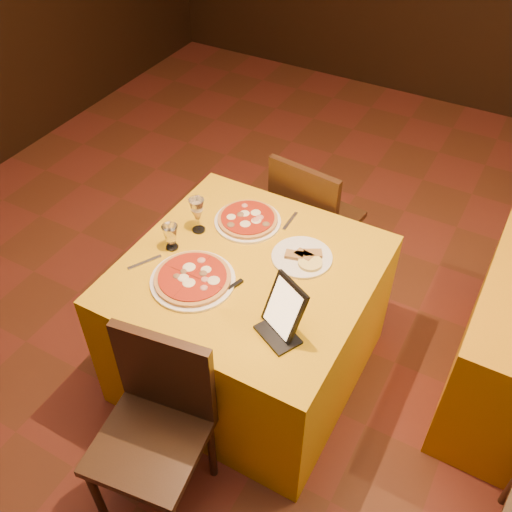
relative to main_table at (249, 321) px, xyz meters
The scene contains 13 objects.
floor 0.49m from the main_table, ahead, with size 6.00×7.00×0.01m, color #5E2D19.
main_table is the anchor object (origin of this frame).
chair_main_near 0.81m from the main_table, 90.00° to the right, with size 0.42×0.42×0.91m, color black, non-canonical shape.
chair_main_far 0.81m from the main_table, 90.00° to the left, with size 0.42×0.42×0.91m, color black, non-canonical shape.
pizza_near 0.47m from the main_table, 130.83° to the right, with size 0.38×0.38×0.03m.
pizza_far 0.50m from the main_table, 120.28° to the left, with size 0.33×0.33×0.03m.
cutlet_dish 0.46m from the main_table, 42.82° to the left, with size 0.28×0.28×0.03m.
wine_glass 0.59m from the main_table, 162.27° to the left, with size 0.08×0.08×0.19m, color #DCB97D, non-canonical shape.
water_glass 0.59m from the main_table, behind, with size 0.06×0.06×0.13m, color silver, non-canonical shape.
tablet 0.62m from the main_table, 38.33° to the right, with size 0.19×0.02×0.24m, color black.
knife 0.43m from the main_table, 95.15° to the right, with size 0.19×0.02×0.01m, color #A5A3AA.
fork_near 0.61m from the main_table, 154.59° to the right, with size 0.16×0.02×0.01m, color #B9B8BF.
fork_far 0.54m from the main_table, 87.11° to the left, with size 0.15×0.02×0.01m, color silver.
Camera 1 is at (0.62, -1.58, 2.56)m, focal length 40.00 mm.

